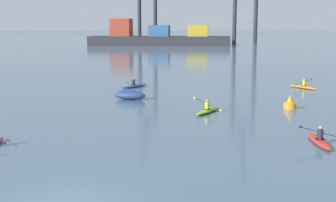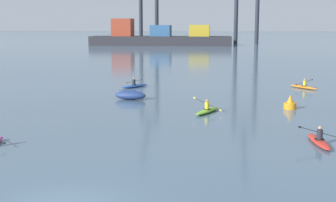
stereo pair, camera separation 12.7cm
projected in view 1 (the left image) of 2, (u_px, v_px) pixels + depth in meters
name	position (u px, v px, depth m)	size (l,w,h in m)	color
container_barge	(158.00, 37.00, 134.25)	(40.17, 8.93, 7.63)	#28282D
capsized_dinghy	(130.00, 95.00, 37.93)	(2.72, 1.43, 0.76)	navy
channel_buoy	(290.00, 104.00, 33.82)	(0.90, 0.90, 1.00)	orange
kayak_lime	(208.00, 110.00, 32.37)	(2.01, 3.35, 1.04)	#7ABC2D
kayak_red	(319.00, 140.00, 23.94)	(2.22, 3.44, 0.96)	red
kayak_orange	(303.00, 87.00, 44.61)	(2.47, 3.11, 0.95)	orange
kayak_blue	(134.00, 86.00, 45.30)	(2.48, 3.11, 0.95)	#2856B2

